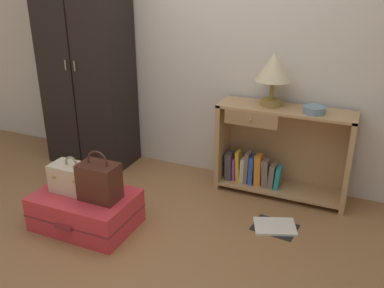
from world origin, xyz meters
name	(u,v)px	position (x,y,z in m)	size (l,w,h in m)	color
ground_plane	(126,253)	(0.00, 0.00, 0.00)	(9.00, 9.00, 0.00)	olive
back_wall	(209,32)	(0.00, 1.50, 1.30)	(6.40, 0.10, 2.60)	beige
wardrobe	(86,61)	(-1.12, 1.20, 1.02)	(0.81, 0.47, 2.03)	black
bookshelf	(277,153)	(0.72, 1.28, 0.37)	(1.10, 0.34, 0.78)	tan
table_lamp	(274,70)	(0.64, 1.28, 1.07)	(0.29, 0.29, 0.43)	olive
bowl	(314,110)	(1.00, 1.22, 0.81)	(0.17, 0.17, 0.05)	slate
suitcase_large	(86,210)	(-0.46, 0.18, 0.13)	(0.75, 0.52, 0.27)	#D1333D
train_case	(73,178)	(-0.55, 0.19, 0.38)	(0.33, 0.20, 0.28)	beige
handbag	(99,181)	(-0.30, 0.18, 0.41)	(0.28, 0.18, 0.38)	#472319
bottle	(35,206)	(-0.92, 0.13, 0.08)	(0.08, 0.08, 0.17)	white
open_book_on_floor	(275,227)	(0.87, 0.72, 0.01)	(0.37, 0.32, 0.02)	white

